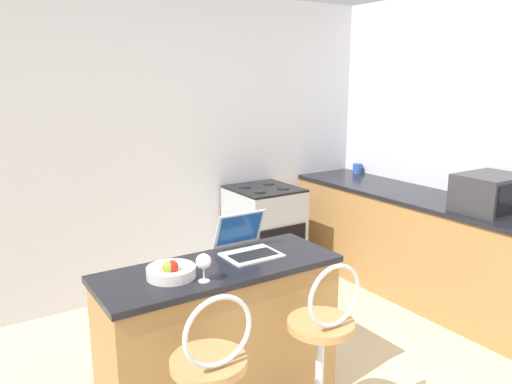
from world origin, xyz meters
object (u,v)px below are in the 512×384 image
stove_range (264,235)px  laptop (246,243)px  mug_blue (357,168)px  wine_glass_tall (204,262)px  bar_stool_far (322,360)px  microwave (490,193)px  fruit_bowl (171,271)px

stove_range → laptop: bearing=-127.1°
mug_blue → wine_glass_tall: (-2.65, -1.68, 0.05)m
bar_stool_far → microwave: (1.92, 0.37, 0.56)m
microwave → wine_glass_tall: (-2.40, -0.02, -0.04)m
laptop → wine_glass_tall: bearing=-148.9°
laptop → microwave: bearing=-6.0°
fruit_bowl → mug_blue: 3.17m
bar_stool_far → microwave: microwave is taller
laptop → microwave: 2.02m
bar_stool_far → fruit_bowl: size_ratio=4.13×
microwave → mug_blue: 1.67m
laptop → microwave: microwave is taller
stove_range → bar_stool_far: bearing=-115.9°
mug_blue → microwave: bearing=-98.5°
wine_glass_tall → bar_stool_far: bearing=-35.3°
bar_stool_far → mug_blue: 3.00m
mug_blue → laptop: bearing=-147.5°
fruit_bowl → wine_glass_tall: bearing=-47.8°
laptop → fruit_bowl: 0.52m
laptop → microwave: (2.01, -0.21, 0.08)m
fruit_bowl → laptop: bearing=11.8°
bar_stool_far → microwave: 2.03m
microwave → fruit_bowl: microwave is taller
bar_stool_far → mug_blue: (2.17, 2.02, 0.47)m
microwave → wine_glass_tall: size_ratio=3.38×
bar_stool_far → laptop: size_ratio=3.32×
fruit_bowl → mug_blue: fruit_bowl is taller
stove_range → fruit_bowl: size_ratio=3.66×
laptop → mug_blue: (2.26, 1.44, -0.01)m
stove_range → wine_glass_tall: 2.24m
fruit_bowl → wine_glass_tall: (0.12, -0.13, 0.07)m
microwave → wine_glass_tall: 2.40m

